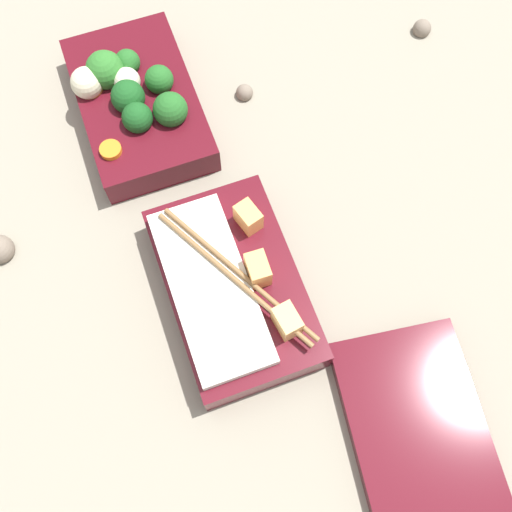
# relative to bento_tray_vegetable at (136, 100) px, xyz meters

# --- Properties ---
(ground_plane) EXTENTS (3.00, 3.00, 0.00)m
(ground_plane) POSITION_rel_bento_tray_vegetable_xyz_m (0.13, 0.03, -0.03)
(ground_plane) COLOR gray
(bento_tray_vegetable) EXTENTS (0.21, 0.13, 0.07)m
(bento_tray_vegetable) POSITION_rel_bento_tray_vegetable_xyz_m (0.00, 0.00, 0.00)
(bento_tray_vegetable) COLOR #510F19
(bento_tray_vegetable) RESTS_ON ground_plane
(bento_tray_rice) EXTENTS (0.21, 0.13, 0.07)m
(bento_tray_rice) POSITION_rel_bento_tray_vegetable_xyz_m (0.25, 0.03, -0.00)
(bento_tray_rice) COLOR #510F19
(bento_tray_rice) RESTS_ON ground_plane
(bento_lid) EXTENTS (0.22, 0.15, 0.02)m
(bento_lid) POSITION_rel_bento_tray_vegetable_xyz_m (0.44, 0.15, -0.02)
(bento_lid) COLOR #510F19
(bento_lid) RESTS_ON ground_plane
(pebble_0) EXTENTS (0.03, 0.03, 0.03)m
(pebble_0) POSITION_rel_bento_tray_vegetable_xyz_m (0.12, -0.19, -0.02)
(pebble_0) COLOR #7A6B5B
(pebble_0) RESTS_ON ground_plane
(pebble_1) EXTENTS (0.02, 0.02, 0.02)m
(pebble_1) POSITION_rel_bento_tray_vegetable_xyz_m (0.00, 0.36, -0.02)
(pebble_1) COLOR #7A6B5B
(pebble_1) RESTS_ON ground_plane
(pebble_2) EXTENTS (0.02, 0.02, 0.02)m
(pebble_2) POSITION_rel_bento_tray_vegetable_xyz_m (0.02, 0.12, -0.02)
(pebble_2) COLOR #7A6B5B
(pebble_2) RESTS_ON ground_plane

